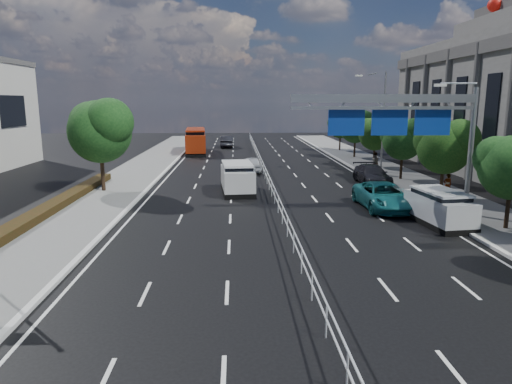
{
  "coord_description": "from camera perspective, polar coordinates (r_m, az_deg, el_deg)",
  "views": [
    {
      "loc": [
        -2.46,
        -14.73,
        6.46
      ],
      "look_at": [
        -1.55,
        5.56,
        2.4
      ],
      "focal_mm": 32.0,
      "sensor_mm": 36.0,
      "label": 1
    }
  ],
  "objects": [
    {
      "name": "far_tree_d",
      "position": [
        32.38,
        22.6,
        5.53
      ],
      "size": [
        3.85,
        3.59,
        5.34
      ],
      "color": "black",
      "rests_on": "ground"
    },
    {
      "name": "parked_car_teal",
      "position": [
        28.76,
        15.65,
        -0.51
      ],
      "size": [
        2.72,
        5.69,
        1.57
      ],
      "primitive_type": "imported",
      "rotation": [
        0.0,
        0.0,
        0.02
      ],
      "color": "#155E62",
      "rests_on": "ground"
    },
    {
      "name": "near_car_dark",
      "position": [
        65.3,
        -3.63,
        6.32
      ],
      "size": [
        1.77,
        4.96,
        1.63
      ],
      "primitive_type": "imported",
      "rotation": [
        0.0,
        0.0,
        3.13
      ],
      "color": "black",
      "rests_on": "ground"
    },
    {
      "name": "pedestrian_b",
      "position": [
        41.45,
        14.57,
        3.52
      ],
      "size": [
        0.99,
        0.8,
        1.94
      ],
      "primitive_type": "imported",
      "rotation": [
        0.0,
        0.0,
        3.21
      ],
      "color": "gray",
      "rests_on": "sidewalk_far"
    },
    {
      "name": "parked_car_dark",
      "position": [
        37.18,
        14.3,
        2.12
      ],
      "size": [
        2.13,
        5.17,
        1.5
      ],
      "primitive_type": "imported",
      "rotation": [
        0.0,
        0.0,
        0.01
      ],
      "color": "black",
      "rests_on": "ground"
    },
    {
      "name": "silver_minivan",
      "position": [
        26.03,
        21.94,
        -1.84
      ],
      "size": [
        2.38,
        4.65,
        1.85
      ],
      "rotation": [
        0.0,
        0.0,
        0.11
      ],
      "color": "black",
      "rests_on": "ground"
    },
    {
      "name": "kerb_near",
      "position": [
        17.34,
        -25.03,
        -11.44
      ],
      "size": [
        0.25,
        140.0,
        0.15
      ],
      "primitive_type": "cube",
      "color": "silver",
      "rests_on": "ground"
    },
    {
      "name": "red_bus",
      "position": [
        58.49,
        -7.55,
        6.43
      ],
      "size": [
        3.19,
        10.32,
        3.04
      ],
      "rotation": [
        0.0,
        0.0,
        0.08
      ],
      "color": "black",
      "rests_on": "ground"
    },
    {
      "name": "white_minivan",
      "position": [
        32.61,
        -2.35,
        1.76
      ],
      "size": [
        2.53,
        5.12,
        2.16
      ],
      "rotation": [
        0.0,
        0.0,
        0.08
      ],
      "color": "black",
      "rests_on": "ground"
    },
    {
      "name": "ground",
      "position": [
        16.27,
        6.5,
        -12.16
      ],
      "size": [
        160.0,
        160.0,
        0.0
      ],
      "primitive_type": "plane",
      "color": "black",
      "rests_on": "ground"
    },
    {
      "name": "near_car_silver",
      "position": [
        42.31,
        -0.56,
        3.49
      ],
      "size": [
        1.79,
        4.21,
        1.42
      ],
      "primitive_type": "imported",
      "rotation": [
        0.0,
        0.0,
        3.17
      ],
      "color": "silver",
      "rests_on": "ground"
    },
    {
      "name": "overhead_gantry",
      "position": [
        26.45,
        18.02,
        8.91
      ],
      "size": [
        10.24,
        0.38,
        7.45
      ],
      "color": "gray",
      "rests_on": "ground"
    },
    {
      "name": "far_tree_f",
      "position": [
        46.38,
        14.75,
        7.27
      ],
      "size": [
        3.52,
        3.28,
        5.02
      ],
      "color": "black",
      "rests_on": "ground"
    },
    {
      "name": "pedestrian_a",
      "position": [
        33.09,
        22.81,
        0.79
      ],
      "size": [
        0.6,
        0.41,
        1.57
      ],
      "primitive_type": "imported",
      "rotation": [
        0.0,
        0.0,
        3.21
      ],
      "color": "gray",
      "rests_on": "sidewalk_far"
    },
    {
      "name": "near_tree_back",
      "position": [
        34.1,
        -18.87,
        7.6
      ],
      "size": [
        4.84,
        4.51,
        6.69
      ],
      "color": "black",
      "rests_on": "ground"
    },
    {
      "name": "far_tree_e",
      "position": [
        39.29,
        17.98,
        6.52
      ],
      "size": [
        3.63,
        3.38,
        5.13
      ],
      "color": "black",
      "rests_on": "ground"
    },
    {
      "name": "median_fence",
      "position": [
        37.78,
        1.2,
        2.26
      ],
      "size": [
        0.05,
        85.0,
        1.02
      ],
      "color": "silver",
      "rests_on": "ground"
    },
    {
      "name": "streetlight_far",
      "position": [
        42.76,
        15.28,
        9.24
      ],
      "size": [
        2.78,
        2.4,
        9.0
      ],
      "color": "gray",
      "rests_on": "ground"
    },
    {
      "name": "far_tree_h",
      "position": [
        60.85,
        10.56,
        8.26
      ],
      "size": [
        3.41,
        3.18,
        4.91
      ],
      "color": "black",
      "rests_on": "ground"
    },
    {
      "name": "far_tree_g",
      "position": [
        53.56,
        12.4,
        8.15
      ],
      "size": [
        3.96,
        3.69,
        5.45
      ],
      "color": "black",
      "rests_on": "ground"
    }
  ]
}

